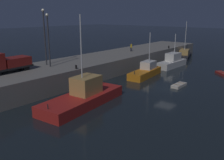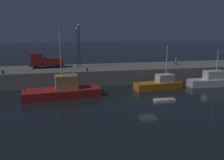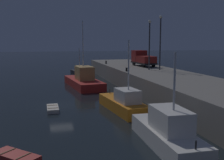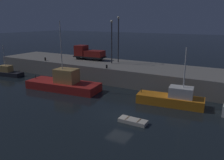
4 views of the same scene
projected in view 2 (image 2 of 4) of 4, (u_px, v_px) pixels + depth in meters
ground_plane at (148, 101)px, 31.84m from camera, size 320.00×320.00×0.00m
pier_quay at (124, 73)px, 44.82m from camera, size 64.86×9.05×2.67m
fishing_trawler_red at (63, 90)px, 33.55m from camera, size 11.43×4.83×9.93m
fishing_boat_blue at (212, 80)px, 39.96m from camera, size 8.02×2.56×6.31m
fishing_boat_orange at (159, 84)px, 38.06m from camera, size 8.09×3.16×7.05m
rowboat_white_mid at (165, 100)px, 31.25m from camera, size 2.89×1.15×0.42m
lamp_post_west at (77, 44)px, 41.91m from camera, size 0.44×0.44×7.38m
lamp_post_east at (79, 42)px, 43.39m from camera, size 0.44×0.44×8.01m
utility_truck at (46, 61)px, 42.65m from camera, size 6.29×2.58×2.66m
dockworker at (176, 60)px, 46.05m from camera, size 0.42×0.32×1.60m
bollard_central at (3, 72)px, 36.87m from camera, size 0.28×0.28×0.59m
bollard_east at (87, 70)px, 39.24m from camera, size 0.28×0.28×0.52m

